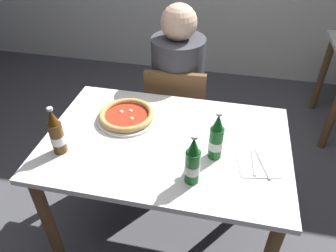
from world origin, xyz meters
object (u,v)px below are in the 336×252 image
dining_table_main (166,157)px  beer_bottle_right (216,139)px  diner_seated (177,96)px  beer_bottle_center (57,134)px  napkin_with_cutlery (258,163)px  beer_bottle_left (193,163)px  chair_behind_table (176,113)px  pizza_margherita_near (127,116)px

dining_table_main → beer_bottle_right: size_ratio=4.86×
diner_seated → beer_bottle_center: size_ratio=4.89×
napkin_with_cutlery → beer_bottle_left: bearing=-150.2°
beer_bottle_right → chair_behind_table: bearing=114.4°
chair_behind_table → diner_seated: bearing=-88.5°
pizza_margherita_near → beer_bottle_right: 0.53m
dining_table_main → beer_bottle_right: 0.33m
chair_behind_table → pizza_margherita_near: size_ratio=2.64×
dining_table_main → beer_bottle_left: bearing=-55.0°
dining_table_main → chair_behind_table: chair_behind_table is taller
beer_bottle_left → dining_table_main: bearing=125.0°
pizza_margherita_near → beer_bottle_center: 0.39m
pizza_margherita_near → beer_bottle_left: size_ratio=1.31×
chair_behind_table → diner_seated: (-0.00, 0.05, 0.10)m
napkin_with_cutlery → pizza_margherita_near: bearing=163.5°
beer_bottle_left → beer_bottle_center: 0.64m
beer_bottle_left → beer_bottle_right: same height
dining_table_main → beer_bottle_left: beer_bottle_left is taller
pizza_margherita_near → beer_bottle_right: (0.49, -0.19, 0.08)m
dining_table_main → beer_bottle_center: 0.55m
diner_seated → beer_bottle_right: bearing=-66.8°
chair_behind_table → beer_bottle_left: 0.95m
dining_table_main → pizza_margherita_near: (-0.24, 0.13, 0.13)m
diner_seated → napkin_with_cutlery: size_ratio=5.78×
beer_bottle_right → dining_table_main: bearing=165.5°
dining_table_main → diner_seated: (-0.07, 0.66, -0.05)m
chair_behind_table → napkin_with_cutlery: bearing=122.8°
chair_behind_table → napkin_with_cutlery: (0.51, -0.68, 0.27)m
chair_behind_table → diner_seated: 0.11m
beer_bottle_right → napkin_with_cutlery: beer_bottle_right is taller
beer_bottle_center → napkin_with_cutlery: (0.91, 0.11, -0.10)m
diner_seated → beer_bottle_right: diner_seated is taller
beer_bottle_left → napkin_with_cutlery: (0.28, 0.16, -0.10)m
chair_behind_table → beer_bottle_center: 0.96m
diner_seated → chair_behind_table: bearing=-84.8°
beer_bottle_right → napkin_with_cutlery: (0.20, -0.01, -0.10)m
beer_bottle_center → pizza_margherita_near: bearing=53.6°
dining_table_main → chair_behind_table: bearing=95.7°
beer_bottle_left → beer_bottle_right: size_ratio=1.00×
beer_bottle_right → pizza_margherita_near: bearing=158.5°
pizza_margherita_near → beer_bottle_right: size_ratio=1.31×
dining_table_main → beer_bottle_right: (0.24, -0.06, 0.22)m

